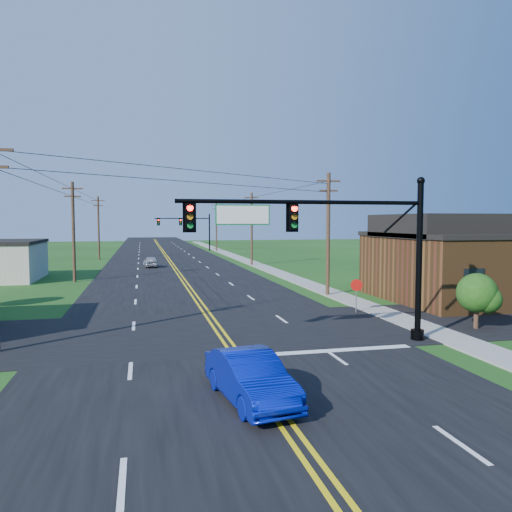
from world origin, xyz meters
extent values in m
plane|color=#153F12|center=(0.00, 0.00, 0.00)|extent=(260.00, 260.00, 0.00)
cube|color=black|center=(0.00, 50.00, 0.02)|extent=(16.00, 220.00, 0.04)
cube|color=black|center=(0.00, 12.00, 0.02)|extent=(70.00, 10.00, 0.04)
cube|color=gray|center=(10.50, 40.00, 0.04)|extent=(2.00, 160.00, 0.08)
cylinder|color=black|center=(8.80, 8.00, 3.60)|extent=(0.28, 0.28, 7.20)
cylinder|color=black|center=(8.80, 8.00, 0.25)|extent=(0.60, 0.60, 0.50)
sphere|color=black|center=(8.80, 8.00, 7.30)|extent=(0.36, 0.36, 0.36)
cylinder|color=black|center=(3.30, 8.00, 6.30)|extent=(11.00, 0.18, 0.18)
cube|color=#056123|center=(0.60, 8.00, 5.75)|extent=(2.30, 0.06, 0.85)
cylinder|color=black|center=(8.80, 80.00, 3.60)|extent=(0.28, 0.28, 7.20)
cylinder|color=black|center=(8.80, 80.00, 0.25)|extent=(0.60, 0.60, 0.50)
sphere|color=black|center=(8.80, 80.00, 7.30)|extent=(0.36, 0.36, 0.36)
cylinder|color=black|center=(3.80, 80.00, 6.00)|extent=(10.00, 0.18, 0.18)
cube|color=#056123|center=(0.60, 80.00, 5.45)|extent=(2.30, 0.06, 0.85)
cube|color=brown|center=(20.00, 18.00, 2.20)|extent=(14.00, 11.00, 4.40)
cube|color=black|center=(20.00, 18.00, 4.55)|extent=(14.20, 11.20, 0.30)
cylinder|color=#352418|center=(-9.50, 35.00, 4.50)|extent=(0.28, 0.28, 9.00)
cube|color=#352418|center=(-9.50, 35.00, 8.40)|extent=(1.80, 0.12, 0.12)
cube|color=#352418|center=(-9.50, 35.00, 7.70)|extent=(1.40, 0.12, 0.12)
cylinder|color=#352418|center=(-9.50, 62.00, 4.50)|extent=(0.28, 0.28, 9.00)
cube|color=#352418|center=(-9.50, 62.00, 8.40)|extent=(1.80, 0.12, 0.12)
cube|color=#352418|center=(-9.50, 62.00, 7.70)|extent=(1.40, 0.12, 0.12)
cylinder|color=#352418|center=(9.80, 22.00, 4.50)|extent=(0.28, 0.28, 9.00)
cube|color=#352418|center=(9.80, 22.00, 8.40)|extent=(1.80, 0.12, 0.12)
cube|color=#352418|center=(9.80, 22.00, 7.70)|extent=(1.40, 0.12, 0.12)
cylinder|color=#352418|center=(9.80, 48.00, 4.50)|extent=(0.28, 0.28, 9.00)
cube|color=#352418|center=(9.80, 48.00, 8.40)|extent=(1.80, 0.12, 0.12)
cube|color=#352418|center=(9.80, 48.00, 7.70)|extent=(1.40, 0.12, 0.12)
cylinder|color=#352418|center=(9.80, 78.00, 4.50)|extent=(0.28, 0.28, 9.00)
cube|color=#352418|center=(9.80, 78.00, 8.40)|extent=(1.80, 0.12, 0.12)
cube|color=#352418|center=(9.80, 78.00, 7.70)|extent=(1.40, 0.12, 0.12)
cylinder|color=#352418|center=(16.00, 26.00, 0.92)|extent=(0.24, 0.24, 1.85)
sphere|color=#184210|center=(16.00, 26.00, 2.60)|extent=(3.00, 3.00, 3.00)
cylinder|color=#352418|center=(13.00, 9.50, 0.66)|extent=(0.24, 0.24, 1.32)
sphere|color=#184210|center=(13.00, 9.50, 1.86)|extent=(2.00, 2.00, 2.00)
imported|color=#0717A3|center=(-0.38, 2.01, 0.74)|extent=(2.28, 4.71, 1.49)
imported|color=#B3B4B9|center=(-2.53, 48.01, 0.65)|extent=(1.81, 3.89, 1.29)
cylinder|color=slate|center=(8.91, 14.99, 0.96)|extent=(0.08, 0.08, 1.92)
cylinder|color=#A90E09|center=(8.91, 14.97, 1.69)|extent=(0.69, 0.31, 0.73)
camera|label=1|loc=(-3.52, -12.41, 5.48)|focal=35.00mm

